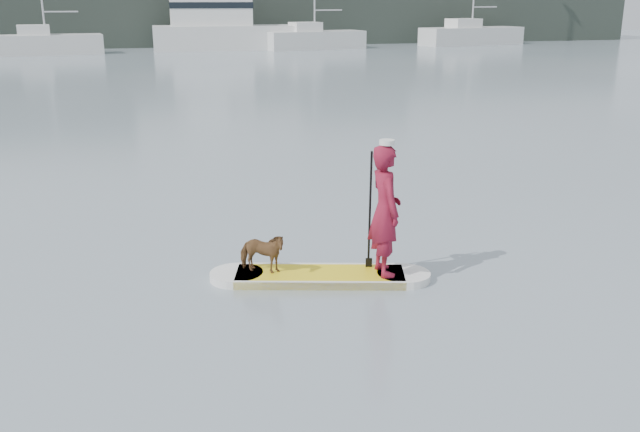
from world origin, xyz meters
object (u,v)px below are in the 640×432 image
object	(u,v)px
sailboat_f	(471,34)
paddleboard	(320,276)
paddler	(385,210)
dog	(262,253)
sailboat_c	(45,43)
motor_yacht_a	(219,25)
sailboat_e	(314,38)

from	to	relation	value
sailboat_f	paddleboard	bearing A→B (deg)	-129.66
paddler	dog	world-z (taller)	paddler
sailboat_c	motor_yacht_a	bearing A→B (deg)	1.96
sailboat_c	motor_yacht_a	world-z (taller)	sailboat_c
sailboat_e	paddler	bearing A→B (deg)	-113.15
sailboat_c	dog	bearing A→B (deg)	-87.34
paddleboard	motor_yacht_a	world-z (taller)	motor_yacht_a
paddleboard	motor_yacht_a	distance (m)	50.40
paddleboard	sailboat_f	size ratio (longest dim) A/B	0.22
sailboat_e	sailboat_f	distance (m)	15.13
sailboat_c	motor_yacht_a	size ratio (longest dim) A/B	0.97
paddler	motor_yacht_a	xyz separation A→B (m)	(4.42, 50.35, 0.88)
paddleboard	paddler	xyz separation A→B (m)	(0.91, -0.26, 1.03)
sailboat_e	sailboat_f	bearing A→B (deg)	-3.08
paddleboard	motor_yacht_a	bearing A→B (deg)	99.88
sailboat_f	paddler	bearing A→B (deg)	-128.74
paddleboard	dog	bearing A→B (deg)	180.00
sailboat_f	motor_yacht_a	size ratio (longest dim) A/B	1.22
paddleboard	dog	size ratio (longest dim) A/B	4.35
dog	sailboat_e	world-z (taller)	sailboat_e
paddler	sailboat_e	bearing A→B (deg)	-12.82
paddleboard	paddler	size ratio (longest dim) A/B	1.65
dog	sailboat_c	distance (m)	48.58
dog	sailboat_f	xyz separation A→B (m)	(28.75, 50.14, 0.54)
paddler	paddleboard	bearing A→B (deg)	74.96
paddler	sailboat_c	distance (m)	49.36
sailboat_c	sailboat_f	bearing A→B (deg)	-2.41
paddleboard	sailboat_e	xyz separation A→B (m)	(12.88, 48.71, 0.80)
paddler	sailboat_f	size ratio (longest dim) A/B	0.13
sailboat_e	motor_yacht_a	distance (m)	7.76
paddler	sailboat_f	world-z (taller)	sailboat_f
paddler	sailboat_c	world-z (taller)	sailboat_c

